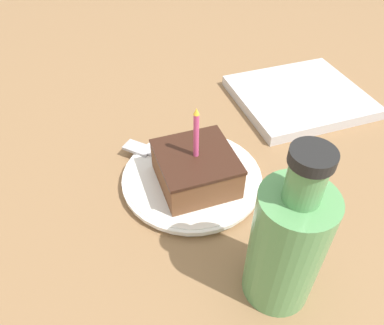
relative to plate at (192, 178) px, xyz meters
name	(u,v)px	position (x,y,z in m)	size (l,w,h in m)	color
ground_plane	(199,177)	(-0.02, -0.03, -0.03)	(2.40, 2.40, 0.04)	olive
plate	(192,178)	(0.00, 0.00, 0.00)	(0.21, 0.21, 0.02)	white
cake_slice	(196,168)	(0.00, 0.01, 0.03)	(0.11, 0.11, 0.13)	brown
fork	(168,159)	(0.02, -0.04, 0.01)	(0.14, 0.15, 0.00)	#B2B2B7
bottle	(287,244)	(-0.04, 0.19, 0.08)	(0.08, 0.08, 0.21)	#599959
marble_board	(299,97)	(-0.27, -0.14, 0.00)	(0.24, 0.21, 0.02)	silver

